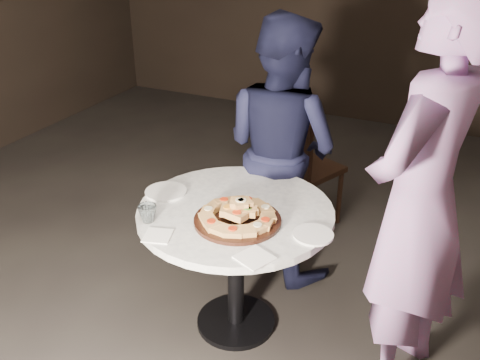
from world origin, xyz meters
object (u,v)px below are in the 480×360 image
at_px(serving_board, 237,220).
at_px(focaccia_pile, 238,213).
at_px(water_glass, 148,213).
at_px(diner_teal, 420,204).
at_px(table, 236,232).
at_px(chair_far, 298,163).
at_px(diner_navy, 281,148).

xyz_separation_m(serving_board, focaccia_pile, (0.00, 0.00, 0.04)).
bearing_deg(focaccia_pile, water_glass, -155.65).
bearing_deg(water_glass, serving_board, 24.19).
distance_m(focaccia_pile, diner_teal, 0.78).
bearing_deg(focaccia_pile, table, 121.64).
bearing_deg(serving_board, focaccia_pile, 42.77).
height_order(chair_far, diner_teal, diner_teal).
bearing_deg(water_glass, focaccia_pile, 24.35).
bearing_deg(focaccia_pile, diner_navy, 96.26).
xyz_separation_m(serving_board, diner_teal, (0.75, 0.14, 0.19)).
distance_m(table, serving_board, 0.18).
relative_size(table, diner_navy, 0.72).
bearing_deg(diner_teal, table, -68.74).
height_order(water_glass, chair_far, chair_far).
distance_m(serving_board, diner_navy, 0.75).
bearing_deg(chair_far, table, 116.38).
height_order(serving_board, water_glass, water_glass).
height_order(chair_far, diner_navy, diner_navy).
relative_size(serving_board, focaccia_pile, 1.12).
bearing_deg(table, chair_far, 92.86).
bearing_deg(chair_far, serving_board, 119.03).
relative_size(focaccia_pile, diner_navy, 0.23).
xyz_separation_m(table, serving_board, (0.06, -0.10, 0.14)).
bearing_deg(diner_navy, chair_far, -63.92).
xyz_separation_m(water_glass, chair_far, (0.26, 1.34, -0.26)).
relative_size(water_glass, chair_far, 0.10).
height_order(focaccia_pile, diner_teal, diner_teal).
relative_size(serving_board, diner_navy, 0.26).
xyz_separation_m(serving_board, chair_far, (-0.11, 1.17, -0.23)).
xyz_separation_m(table, focaccia_pile, (0.06, -0.10, 0.18)).
distance_m(focaccia_pile, diner_navy, 0.75).
distance_m(table, chair_far, 1.07).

